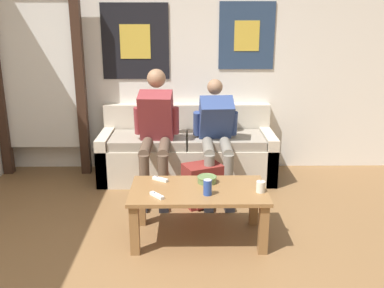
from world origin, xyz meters
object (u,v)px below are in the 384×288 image
at_px(person_seated_teen, 216,132).
at_px(drink_can_blue, 208,187).
at_px(backpack, 203,186).
at_px(pillar_candle, 261,187).
at_px(game_controller_near_right, 157,195).
at_px(game_controller_near_left, 160,179).
at_px(person_seated_adult, 156,127).
at_px(ceramic_bowl, 207,179).
at_px(couch, 187,153).
at_px(coffee_table, 198,198).

relative_size(person_seated_teen, drink_can_blue, 8.96).
bearing_deg(backpack, pillar_candle, -59.50).
xyz_separation_m(pillar_candle, game_controller_near_right, (-0.81, -0.09, -0.03)).
bearing_deg(game_controller_near_left, pillar_candle, -17.48).
xyz_separation_m(person_seated_adult, game_controller_near_left, (0.09, -0.86, -0.22)).
bearing_deg(backpack, person_seated_adult, 139.71).
xyz_separation_m(person_seated_teen, ceramic_bowl, (-0.13, -0.93, -0.15)).
distance_m(person_seated_adult, pillar_candle, 1.44).
relative_size(couch, person_seated_adult, 1.55).
bearing_deg(pillar_candle, backpack, 120.50).
xyz_separation_m(coffee_table, game_controller_near_left, (-0.32, 0.18, 0.09)).
height_order(pillar_candle, game_controller_near_right, pillar_candle).
height_order(couch, person_seated_adult, person_seated_adult).
relative_size(person_seated_adult, pillar_candle, 12.28).
xyz_separation_m(person_seated_teen, game_controller_near_right, (-0.53, -1.22, -0.17)).
distance_m(couch, backpack, 0.78).
bearing_deg(game_controller_near_right, ceramic_bowl, 36.24).
height_order(coffee_table, person_seated_teen, person_seated_teen).
xyz_separation_m(couch, pillar_candle, (0.58, -1.47, 0.20)).
distance_m(ceramic_bowl, drink_can_blue, 0.25).
height_order(person_seated_adult, game_controller_near_left, person_seated_adult).
bearing_deg(person_seated_adult, game_controller_near_left, -83.99).
distance_m(couch, person_seated_teen, 0.56).
height_order(person_seated_adult, drink_can_blue, person_seated_adult).
bearing_deg(person_seated_teen, pillar_candle, -76.32).
distance_m(drink_can_blue, game_controller_near_right, 0.39).
relative_size(backpack, pillar_candle, 4.14).
relative_size(drink_can_blue, game_controller_near_left, 0.89).
height_order(ceramic_bowl, game_controller_near_right, ceramic_bowl).
height_order(drink_can_blue, game_controller_near_right, drink_can_blue).
distance_m(backpack, drink_can_blue, 0.82).
xyz_separation_m(backpack, drink_can_blue, (0.01, -0.77, 0.30)).
distance_m(person_seated_teen, pillar_candle, 1.17).
bearing_deg(game_controller_near_right, drink_can_blue, 5.48).
bearing_deg(pillar_candle, game_controller_near_left, 162.52).
bearing_deg(coffee_table, couch, 93.71).
xyz_separation_m(person_seated_teen, game_controller_near_left, (-0.53, -0.88, -0.17)).
bearing_deg(coffee_table, person_seated_teen, 78.87).
bearing_deg(couch, coffee_table, -86.29).
xyz_separation_m(coffee_table, pillar_candle, (0.48, -0.07, 0.12)).
distance_m(couch, game_controller_near_left, 1.25).
height_order(couch, drink_can_blue, couch).
bearing_deg(drink_can_blue, ceramic_bowl, 88.35).
bearing_deg(game_controller_near_left, coffee_table, -30.10).
relative_size(drink_can_blue, game_controller_near_right, 0.95).
relative_size(couch, drink_can_blue, 15.43).
bearing_deg(person_seated_adult, couch, 48.63).
distance_m(couch, person_seated_adult, 0.62).
distance_m(backpack, ceramic_bowl, 0.58).
relative_size(backpack, ceramic_bowl, 2.56).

